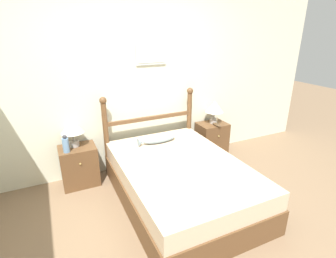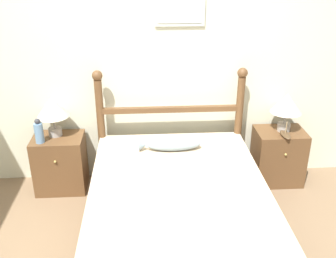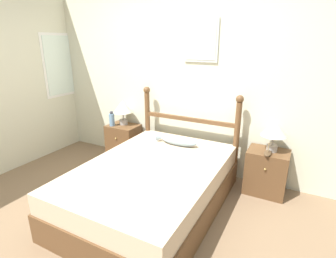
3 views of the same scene
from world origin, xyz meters
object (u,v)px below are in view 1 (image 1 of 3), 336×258
object	(u,v)px
bottle	(66,144)
fish_pillow	(158,139)
nightstand_right	(212,139)
table_lamp_left	(72,127)
model_boat	(217,125)
table_lamp_right	(215,107)
bed	(181,182)
nightstand_left	(79,166)

from	to	relation	value
bottle	fish_pillow	bearing A→B (deg)	-7.51
nightstand_right	bottle	world-z (taller)	bottle
table_lamp_left	model_boat	size ratio (longest dim) A/B	1.87
fish_pillow	table_lamp_right	bearing A→B (deg)	13.26
table_lamp_right	bottle	world-z (taller)	table_lamp_right
bed	table_lamp_right	distance (m)	1.52
table_lamp_right	nightstand_left	bearing A→B (deg)	-179.71
nightstand_right	fish_pillow	world-z (taller)	fish_pillow
table_lamp_right	bottle	bearing A→B (deg)	-177.37
nightstand_left	fish_pillow	distance (m)	1.11
bed	table_lamp_right	bearing A→B (deg)	39.99
bed	nightstand_right	xyz separation A→B (m)	(1.06, 0.90, 0.02)
bed	model_boat	xyz separation A→B (m)	(1.06, 0.78, 0.31)
bottle	fish_pillow	xyz separation A→B (m)	(1.17, -0.15, -0.08)
bed	nightstand_right	world-z (taller)	nightstand_right
bottle	fish_pillow	size ratio (longest dim) A/B	0.42
bottle	bed	bearing A→B (deg)	-34.06
nightstand_left	model_boat	bearing A→B (deg)	-3.07
table_lamp_left	bottle	distance (m)	0.24
table_lamp_left	bed	bearing A→B (deg)	-41.17
table_lamp_left	model_boat	world-z (taller)	table_lamp_left
table_lamp_right	fish_pillow	bearing A→B (deg)	-166.74
bed	nightstand_left	size ratio (longest dim) A/B	3.67
model_boat	bed	bearing A→B (deg)	-143.47
nightstand_right	bed	bearing A→B (deg)	-139.70
model_boat	table_lamp_left	bearing A→B (deg)	175.72
table_lamp_right	bottle	size ratio (longest dim) A/B	1.61
bed	model_boat	size ratio (longest dim) A/B	10.03
bottle	nightstand_left	bearing A→B (deg)	35.66
nightstand_right	bottle	xyz separation A→B (m)	(-2.25, -0.09, 0.38)
bed	nightstand_left	bearing A→B (deg)	139.70
nightstand_right	fish_pillow	distance (m)	1.14
nightstand_right	model_boat	xyz separation A→B (m)	(0.00, -0.11, 0.29)
model_boat	nightstand_left	bearing A→B (deg)	176.93
nightstand_left	model_boat	distance (m)	2.14
nightstand_right	model_boat	bearing A→B (deg)	-89.99
nightstand_right	table_lamp_right	distance (m)	0.54
bed	fish_pillow	size ratio (longest dim) A/B	3.65
bottle	nightstand_right	bearing A→B (deg)	2.39
nightstand_right	nightstand_left	bearing A→B (deg)	180.00
nightstand_right	fish_pillow	size ratio (longest dim) A/B	1.00
nightstand_left	table_lamp_right	bearing A→B (deg)	0.29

